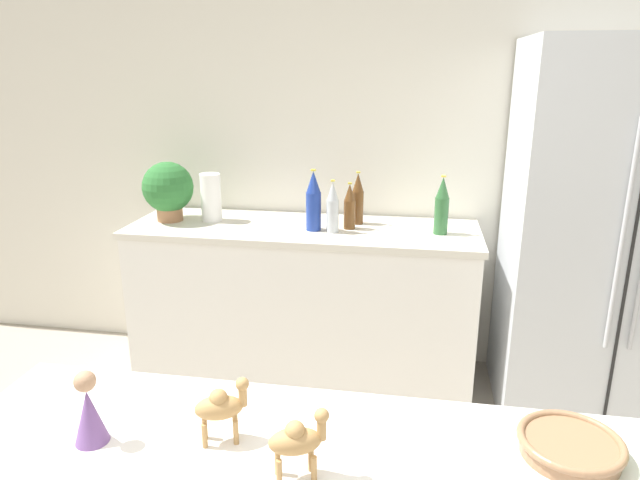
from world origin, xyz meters
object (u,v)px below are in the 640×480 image
(back_bottle_4, at_px, (358,199))
(camel_figurine, at_px, (221,406))
(back_bottle_3, at_px, (333,207))
(wise_man_figurine_crimson, at_px, (89,412))
(back_bottle_1, at_px, (350,207))
(refrigerator, at_px, (606,236))
(back_bottle_2, at_px, (313,201))
(potted_plant, at_px, (168,189))
(back_bottle_0, at_px, (442,206))
(paper_towel_roll, at_px, (211,197))
(camel_figurine_second, at_px, (298,439))
(fruit_bowl, at_px, (570,446))

(back_bottle_4, xyz_separation_m, camel_figurine, (-0.08, -1.98, -0.01))
(back_bottle_3, height_order, wise_man_figurine_crimson, back_bottle_3)
(back_bottle_1, distance_m, camel_figurine, 1.87)
(refrigerator, height_order, back_bottle_2, refrigerator)
(wise_man_figurine_crimson, bearing_deg, back_bottle_1, 80.49)
(potted_plant, bearing_deg, back_bottle_0, -0.66)
(camel_figurine, bearing_deg, back_bottle_4, 87.76)
(back_bottle_0, bearing_deg, potted_plant, 179.34)
(paper_towel_roll, height_order, back_bottle_1, paper_towel_roll)
(refrigerator, bearing_deg, back_bottle_3, -178.37)
(camel_figurine_second, bearing_deg, back_bottle_2, 99.45)
(camel_figurine_second, height_order, wise_man_figurine_crimson, wise_man_figurine_crimson)
(back_bottle_3, bearing_deg, refrigerator, 1.63)
(back_bottle_2, xyz_separation_m, back_bottle_4, (0.21, 0.17, -0.02))
(fruit_bowl, xyz_separation_m, camel_figurine, (-0.72, -0.07, 0.06))
(fruit_bowl, bearing_deg, back_bottle_4, 108.63)
(refrigerator, relative_size, fruit_bowl, 8.58)
(potted_plant, bearing_deg, back_bottle_2, -3.93)
(refrigerator, relative_size, camel_figurine_second, 12.31)
(back_bottle_3, xyz_separation_m, camel_figurine, (0.03, -1.79, -0.00))
(back_bottle_4, bearing_deg, potted_plant, -173.94)
(back_bottle_0, bearing_deg, back_bottle_1, 177.78)
(wise_man_figurine_crimson, bearing_deg, back_bottle_3, 82.43)
(refrigerator, bearing_deg, camel_figurine_second, -120.20)
(back_bottle_3, bearing_deg, back_bottle_1, 46.02)
(back_bottle_0, xyz_separation_m, back_bottle_4, (-0.44, 0.13, -0.01))
(fruit_bowl, height_order, camel_figurine_second, camel_figurine_second)
(back_bottle_1, relative_size, camel_figurine_second, 1.65)
(back_bottle_2, xyz_separation_m, back_bottle_3, (0.10, -0.02, -0.02))
(back_bottle_0, height_order, back_bottle_2, back_bottle_2)
(refrigerator, height_order, back_bottle_1, refrigerator)
(back_bottle_4, bearing_deg, back_bottle_0, -16.08)
(potted_plant, height_order, paper_towel_roll, potted_plant)
(refrigerator, relative_size, potted_plant, 5.63)
(back_bottle_2, bearing_deg, paper_towel_roll, 171.22)
(back_bottle_3, bearing_deg, back_bottle_2, 167.51)
(back_bottle_0, xyz_separation_m, wise_man_figurine_crimson, (-0.79, -1.90, -0.03))
(back_bottle_1, xyz_separation_m, wise_man_figurine_crimson, (-0.32, -1.92, -0.00))
(back_bottle_4, bearing_deg, camel_figurine, -92.24)
(back_bottle_0, xyz_separation_m, back_bottle_3, (-0.55, -0.06, -0.01))
(back_bottle_2, relative_size, camel_figurine_second, 2.14)
(potted_plant, height_order, back_bottle_3, potted_plant)
(back_bottle_1, distance_m, back_bottle_3, 0.11)
(paper_towel_roll, xyz_separation_m, back_bottle_1, (0.77, -0.03, -0.01))
(back_bottle_4, distance_m, fruit_bowl, 2.01)
(back_bottle_1, distance_m, back_bottle_2, 0.19)
(potted_plant, xyz_separation_m, back_bottle_1, (1.00, 0.00, -0.06))
(back_bottle_2, bearing_deg, back_bottle_1, 17.63)
(camel_figurine, bearing_deg, refrigerator, 54.66)
(paper_towel_roll, relative_size, back_bottle_2, 0.82)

